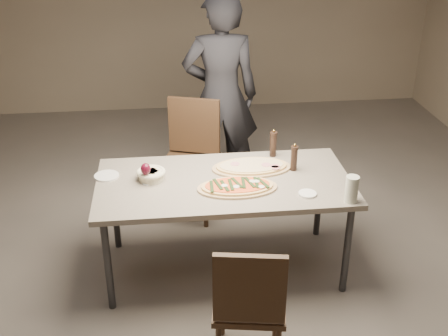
{
  "coord_description": "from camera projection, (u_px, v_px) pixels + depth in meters",
  "views": [
    {
      "loc": [
        -0.39,
        -3.48,
        2.62
      ],
      "look_at": [
        0.0,
        0.0,
        0.85
      ],
      "focal_mm": 45.0,
      "sensor_mm": 36.0,
      "label": 1
    }
  ],
  "objects": [
    {
      "name": "room",
      "position": [
        224.0,
        93.0,
        3.67
      ],
      "size": [
        7.0,
        7.0,
        7.0
      ],
      "color": "#625A54",
      "rests_on": "ground"
    },
    {
      "name": "dining_table",
      "position": [
        224.0,
        188.0,
        3.99
      ],
      "size": [
        1.8,
        0.9,
        0.75
      ],
      "color": "gray",
      "rests_on": "ground"
    },
    {
      "name": "zucchini_pizza",
      "position": [
        238.0,
        187.0,
        3.85
      ],
      "size": [
        0.55,
        0.31,
        0.05
      ],
      "rotation": [
        0.0,
        0.0,
        0.14
      ],
      "color": "tan",
      "rests_on": "dining_table"
    },
    {
      "name": "ham_pizza",
      "position": [
        252.0,
        167.0,
        4.13
      ],
      "size": [
        0.58,
        0.32,
        0.04
      ],
      "rotation": [
        0.0,
        0.0,
        -0.11
      ],
      "color": "tan",
      "rests_on": "dining_table"
    },
    {
      "name": "bread_basket",
      "position": [
        151.0,
        174.0,
        3.96
      ],
      "size": [
        0.21,
        0.21,
        0.07
      ],
      "rotation": [
        0.0,
        0.0,
        -0.42
      ],
      "color": "beige",
      "rests_on": "dining_table"
    },
    {
      "name": "oil_dish",
      "position": [
        307.0,
        194.0,
        3.78
      ],
      "size": [
        0.12,
        0.12,
        0.01
      ],
      "rotation": [
        0.0,
        0.0,
        0.1
      ],
      "color": "white",
      "rests_on": "dining_table"
    },
    {
      "name": "pepper_mill_left",
      "position": [
        294.0,
        158.0,
        4.07
      ],
      "size": [
        0.05,
        0.05,
        0.21
      ],
      "rotation": [
        0.0,
        0.0,
        0.11
      ],
      "color": "black",
      "rests_on": "dining_table"
    },
    {
      "name": "pepper_mill_right",
      "position": [
        273.0,
        144.0,
        4.28
      ],
      "size": [
        0.06,
        0.06,
        0.22
      ],
      "rotation": [
        0.0,
        0.0,
        0.04
      ],
      "color": "black",
      "rests_on": "dining_table"
    },
    {
      "name": "carafe",
      "position": [
        352.0,
        189.0,
        3.67
      ],
      "size": [
        0.09,
        0.09,
        0.18
      ],
      "rotation": [
        0.0,
        0.0,
        0.41
      ],
      "color": "silver",
      "rests_on": "dining_table"
    },
    {
      "name": "wine_glass",
      "position": [
        146.0,
        170.0,
        3.88
      ],
      "size": [
        0.07,
        0.07,
        0.16
      ],
      "rotation": [
        0.0,
        0.0,
        -0.05
      ],
      "color": "silver",
      "rests_on": "dining_table"
    },
    {
      "name": "side_plate",
      "position": [
        107.0,
        176.0,
        4.02
      ],
      "size": [
        0.18,
        0.18,
        0.01
      ],
      "rotation": [
        0.0,
        0.0,
        -0.28
      ],
      "color": "white",
      "rests_on": "dining_table"
    },
    {
      "name": "chair_near",
      "position": [
        249.0,
        301.0,
        3.2
      ],
      "size": [
        0.48,
        0.48,
        0.89
      ],
      "rotation": [
        0.0,
        0.0,
        -0.17
      ],
      "color": "#3E291A",
      "rests_on": "ground"
    },
    {
      "name": "chair_far",
      "position": [
        191.0,
        151.0,
        4.85
      ],
      "size": [
        0.6,
        0.6,
        1.0
      ],
      "rotation": [
        0.0,
        0.0,
        2.82
      ],
      "color": "#3E291A",
      "rests_on": "ground"
    },
    {
      "name": "diner",
      "position": [
        221.0,
        96.0,
        5.01
      ],
      "size": [
        0.69,
        0.46,
        1.86
      ],
      "primitive_type": "imported",
      "rotation": [
        0.0,
        0.0,
        3.12
      ],
      "color": "black",
      "rests_on": "ground"
    }
  ]
}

